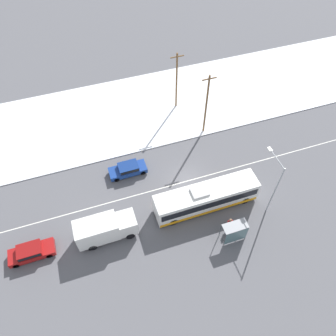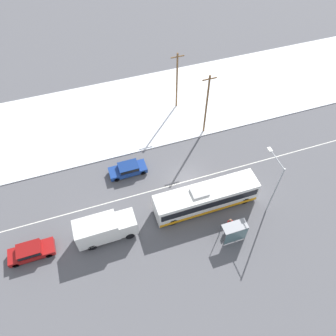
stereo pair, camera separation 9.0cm
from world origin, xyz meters
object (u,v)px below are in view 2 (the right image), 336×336
bus_shelter (235,232)px  utility_pole_snowlot (177,81)px  box_truck (104,228)px  parked_car_near_truck (31,251)px  utility_pole_roadside (207,105)px  pedestrian_at_stop (230,223)px  streetlamp (274,181)px  sedan_car (128,169)px  city_bus (206,198)px

bus_shelter → utility_pole_snowlot: 21.94m
box_truck → parked_car_near_truck: size_ratio=1.38×
parked_car_near_truck → utility_pole_roadside: bearing=24.9°
box_truck → pedestrian_at_stop: size_ratio=3.50×
box_truck → streetlamp: streetlamp is taller
parked_car_near_truck → bus_shelter: bearing=-13.8°
sedan_car → utility_pole_roadside: bearing=-162.2°
box_truck → utility_pole_snowlot: 22.18m
streetlamp → utility_pole_roadside: size_ratio=0.84×
pedestrian_at_stop → parked_car_near_truck: bearing=170.0°
box_truck → utility_pole_roadside: size_ratio=0.69×
city_bus → parked_car_near_truck: 18.95m
utility_pole_roadside → sedan_car: bearing=-162.2°
box_truck → sedan_car: size_ratio=1.38×
sedan_car → parked_car_near_truck: 13.87m
box_truck → parked_car_near_truck: 7.65m
parked_car_near_truck → utility_pole_roadside: utility_pole_roadside is taller
city_bus → bus_shelter: 4.99m
sedan_car → pedestrian_at_stop: bearing=128.0°
parked_car_near_truck → sedan_car: bearing=31.0°
city_bus → parked_car_near_truck: bearing=179.7°
city_bus → utility_pole_snowlot: bearing=81.5°
bus_shelter → streetlamp: streetlamp is taller
box_truck → pedestrian_at_stop: box_truck is taller
parked_car_near_truck → utility_pole_snowlot: utility_pole_snowlot is taller
bus_shelter → utility_pole_snowlot: (1.31, 21.71, 2.84)m
streetlamp → utility_pole_roadside: utility_pole_roadside is taller
city_bus → sedan_car: bearing=134.2°
pedestrian_at_stop → utility_pole_roadside: (3.01, 14.37, 3.61)m
parked_car_near_truck → streetlamp: bearing=-5.3°
pedestrian_at_stop → utility_pole_roadside: bearing=78.2°
utility_pole_roadside → parked_car_near_truck: bearing=-155.1°
pedestrian_at_stop → bus_shelter: 1.51m
parked_car_near_truck → utility_pole_snowlot: (21.44, 16.76, 3.73)m
sedan_car → bus_shelter: 14.67m
parked_car_near_truck → utility_pole_roadside: 25.94m
streetlamp → box_truck: bearing=173.4°
bus_shelter → sedan_car: bearing=124.3°
box_truck → bus_shelter: 13.36m
city_bus → sedan_car: size_ratio=2.56×
sedan_car → utility_pole_roadside: 12.58m
parked_car_near_truck → utility_pole_roadside: (23.26, 10.81, 3.92)m
box_truck → streetlamp: bearing=-6.6°
streetlamp → utility_pole_roadside: (-1.91, 13.16, -0.15)m
parked_car_near_truck → bus_shelter: size_ratio=1.77×
box_truck → sedan_car: (4.29, 7.48, -0.88)m
bus_shelter → utility_pole_roadside: utility_pole_roadside is taller
streetlamp → pedestrian_at_stop: bearing=-166.2°
bus_shelter → utility_pole_snowlot: size_ratio=0.30×
sedan_car → box_truck: bearing=60.1°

